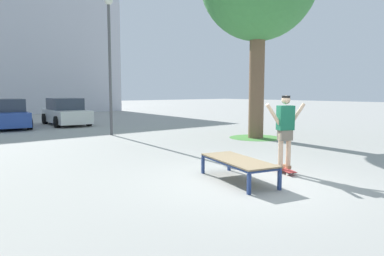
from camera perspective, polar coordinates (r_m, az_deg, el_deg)
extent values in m
plane|color=#999993|center=(7.43, 9.49, -8.71)|extent=(120.00, 120.00, 0.00)
cube|color=navy|center=(8.04, 1.81, -6.10)|extent=(0.07, 0.07, 0.38)
cube|color=navy|center=(8.38, 6.09, -5.64)|extent=(0.07, 0.07, 0.38)
cube|color=navy|center=(6.50, 9.30, -9.10)|extent=(0.07, 0.07, 0.38)
cube|color=navy|center=(6.91, 14.14, -8.29)|extent=(0.07, 0.07, 0.38)
cylinder|color=navy|center=(7.21, 5.16, -5.79)|extent=(0.53, 1.85, 0.05)
cylinder|color=navy|center=(7.58, 9.75, -5.27)|extent=(0.53, 1.85, 0.05)
cylinder|color=navy|center=(8.16, 4.01, -4.39)|extent=(0.75, 0.24, 0.05)
cylinder|color=navy|center=(6.65, 11.84, -6.90)|extent=(0.75, 0.24, 0.05)
cube|color=#847051|center=(7.38, 7.52, -5.22)|extent=(1.21, 2.03, 0.03)
cube|color=#B23333|center=(8.41, 14.83, -6.50)|extent=(0.52, 0.81, 0.02)
cylinder|color=silver|center=(8.62, 13.45, -6.54)|extent=(0.05, 0.06, 0.06)
cylinder|color=silver|center=(8.70, 14.33, -6.45)|extent=(0.05, 0.06, 0.06)
cylinder|color=silver|center=(8.15, 15.34, -7.32)|extent=(0.05, 0.06, 0.06)
cylinder|color=silver|center=(8.22, 16.25, -7.22)|extent=(0.05, 0.06, 0.06)
cylinder|color=beige|center=(8.28, 14.30, -3.73)|extent=(0.11, 0.11, 0.82)
cube|color=#99704C|center=(8.39, 14.07, -6.20)|extent=(0.19, 0.26, 0.07)
cylinder|color=beige|center=(8.38, 15.50, -3.65)|extent=(0.11, 0.11, 0.82)
cube|color=#99704C|center=(8.49, 15.26, -6.09)|extent=(0.19, 0.26, 0.07)
cube|color=#756B5B|center=(8.28, 14.97, -1.14)|extent=(0.36, 0.31, 0.24)
cube|color=#196647|center=(8.24, 15.05, 1.62)|extent=(0.42, 0.35, 0.56)
cylinder|color=beige|center=(8.09, 13.22, 2.14)|extent=(0.39, 0.24, 0.52)
cylinder|color=beige|center=(8.39, 16.84, 2.17)|extent=(0.39, 0.24, 0.52)
sphere|color=beige|center=(8.22, 15.13, 4.47)|extent=(0.20, 0.20, 0.20)
cylinder|color=black|center=(8.22, 15.14, 4.96)|extent=(0.19, 0.19, 0.05)
cylinder|color=brown|center=(14.30, 10.53, 7.06)|extent=(0.61, 0.61, 4.33)
cylinder|color=#47893D|center=(14.42, 10.36, -1.56)|extent=(2.13, 2.13, 0.01)
cube|color=#28479E|center=(20.18, -27.98, 1.41)|extent=(2.18, 4.37, 0.70)
cube|color=#2D3847|center=(20.29, -28.11, 3.32)|extent=(1.80, 2.27, 0.64)
cylinder|color=black|center=(19.00, -25.03, 0.67)|extent=(0.29, 0.62, 0.60)
cylinder|color=black|center=(21.57, -26.02, 1.20)|extent=(0.29, 0.62, 0.60)
cube|color=silver|center=(20.90, -19.92, 1.89)|extent=(2.01, 4.31, 0.70)
cube|color=#2D3847|center=(21.01, -20.09, 3.73)|extent=(1.71, 2.21, 0.64)
cylinder|color=black|center=(19.93, -16.53, 1.21)|extent=(0.26, 0.61, 0.60)
cylinder|color=black|center=(19.44, -21.26, 0.94)|extent=(0.26, 0.61, 0.60)
cylinder|color=black|center=(22.40, -18.71, 1.64)|extent=(0.26, 0.61, 0.60)
cylinder|color=black|center=(21.97, -22.96, 1.41)|extent=(0.26, 0.61, 0.60)
cylinder|color=#4C4C51|center=(15.40, -13.27, 9.09)|extent=(0.12, 0.12, 5.50)
sphere|color=silver|center=(15.83, -13.54, 19.63)|extent=(0.36, 0.36, 0.36)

